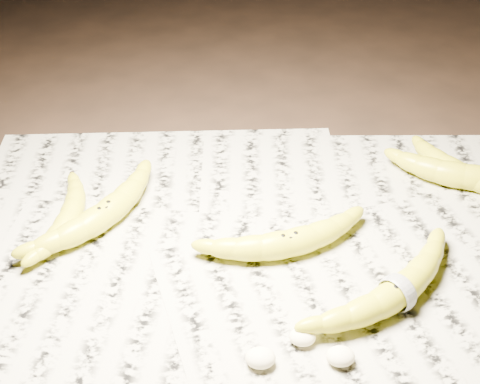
{
  "coord_description": "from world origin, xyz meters",
  "views": [
    {
      "loc": [
        -0.01,
        -0.69,
        0.61
      ],
      "look_at": [
        -0.02,
        0.04,
        0.05
      ],
      "focal_mm": 50.0,
      "sensor_mm": 36.0,
      "label": 1
    }
  ],
  "objects_px": {
    "banana_taped": "(398,291)",
    "banana_upper_a": "(464,174)",
    "banana_left_a": "(104,213)",
    "banana_center": "(288,241)",
    "banana_upper_b": "(458,170)",
    "banana_left_b": "(69,216)"
  },
  "relations": [
    {
      "from": "banana_center",
      "to": "banana_taped",
      "type": "xyz_separation_m",
      "value": [
        0.13,
        -0.09,
        0.0
      ]
    },
    {
      "from": "banana_center",
      "to": "banana_taped",
      "type": "relative_size",
      "value": 0.9
    },
    {
      "from": "banana_center",
      "to": "banana_taped",
      "type": "distance_m",
      "value": 0.16
    },
    {
      "from": "banana_left_a",
      "to": "banana_center",
      "type": "bearing_deg",
      "value": -67.0
    },
    {
      "from": "banana_left_b",
      "to": "banana_upper_b",
      "type": "relative_size",
      "value": 0.97
    },
    {
      "from": "banana_center",
      "to": "banana_upper_a",
      "type": "height_order",
      "value": "banana_upper_a"
    },
    {
      "from": "banana_upper_a",
      "to": "banana_taped",
      "type": "bearing_deg",
      "value": -104.9
    },
    {
      "from": "banana_upper_b",
      "to": "banana_center",
      "type": "bearing_deg",
      "value": -100.65
    },
    {
      "from": "banana_left_b",
      "to": "banana_taped",
      "type": "relative_size",
      "value": 0.72
    },
    {
      "from": "banana_left_b",
      "to": "banana_center",
      "type": "distance_m",
      "value": 0.31
    },
    {
      "from": "banana_center",
      "to": "banana_taped",
      "type": "bearing_deg",
      "value": -52.59
    },
    {
      "from": "banana_upper_a",
      "to": "banana_upper_b",
      "type": "xyz_separation_m",
      "value": [
        -0.01,
        0.01,
        -0.0
      ]
    },
    {
      "from": "banana_upper_a",
      "to": "banana_upper_b",
      "type": "bearing_deg",
      "value": 126.73
    },
    {
      "from": "banana_left_b",
      "to": "banana_upper_b",
      "type": "xyz_separation_m",
      "value": [
        0.57,
        0.11,
        0.0
      ]
    },
    {
      "from": "banana_left_b",
      "to": "banana_center",
      "type": "height_order",
      "value": "banana_center"
    },
    {
      "from": "banana_left_a",
      "to": "banana_upper_a",
      "type": "height_order",
      "value": "same"
    },
    {
      "from": "banana_upper_a",
      "to": "banana_center",
      "type": "bearing_deg",
      "value": -134.97
    },
    {
      "from": "banana_left_a",
      "to": "banana_taped",
      "type": "bearing_deg",
      "value": -75.23
    },
    {
      "from": "banana_taped",
      "to": "banana_upper_a",
      "type": "xyz_separation_m",
      "value": [
        0.14,
        0.24,
        0.0
      ]
    },
    {
      "from": "banana_left_a",
      "to": "banana_left_b",
      "type": "distance_m",
      "value": 0.05
    },
    {
      "from": "banana_left_a",
      "to": "banana_center",
      "type": "height_order",
      "value": "same"
    },
    {
      "from": "banana_left_a",
      "to": "banana_upper_b",
      "type": "bearing_deg",
      "value": -42.51
    }
  ]
}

